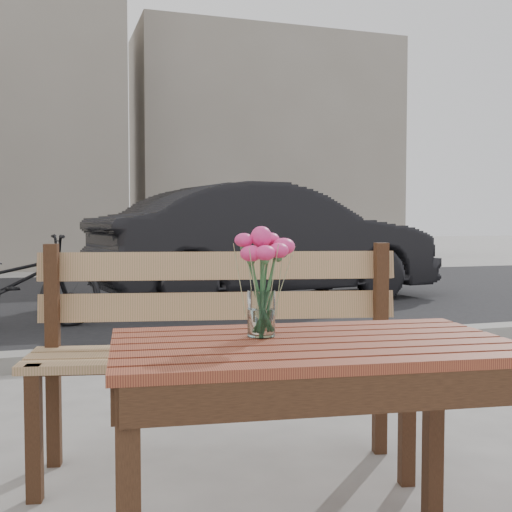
{
  "coord_description": "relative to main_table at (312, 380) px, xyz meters",
  "views": [
    {
      "loc": [
        -0.71,
        -1.73,
        1.03
      ],
      "look_at": [
        -0.12,
        0.11,
        0.93
      ],
      "focal_mm": 45.0,
      "sensor_mm": 36.0,
      "label": 1
    }
  ],
  "objects": [
    {
      "name": "street",
      "position": [
        -0.0,
        5.12,
        -0.55
      ],
      "size": [
        30.0,
        8.12,
        0.12
      ],
      "color": "black",
      "rests_on": "ground"
    },
    {
      "name": "backdrop_buildings",
      "position": [
        0.17,
        14.45,
        3.02
      ],
      "size": [
        15.5,
        4.0,
        8.0
      ],
      "color": "gray",
      "rests_on": "ground"
    },
    {
      "name": "main_table",
      "position": [
        0.0,
        0.0,
        0.0
      ],
      "size": [
        1.2,
        0.79,
        0.7
      ],
      "rotation": [
        0.0,
        0.0,
        -0.12
      ],
      "color": "#5F2519",
      "rests_on": "ground"
    },
    {
      "name": "main_bench",
      "position": [
        -0.02,
        0.91,
        0.0
      ],
      "size": [
        1.62,
        0.77,
        0.97
      ],
      "rotation": [
        0.0,
        0.0,
        -0.21
      ],
      "color": "#977A4E",
      "rests_on": "ground"
    },
    {
      "name": "main_vase",
      "position": [
        -0.12,
        0.11,
        0.32
      ],
      "size": [
        0.18,
        0.18,
        0.32
      ],
      "color": "white",
      "rests_on": "main_table"
    },
    {
      "name": "parked_car",
      "position": [
        2.04,
        6.31,
        0.17
      ],
      "size": [
        4.8,
        2.33,
        1.52
      ],
      "primitive_type": "imported",
      "rotation": [
        0.0,
        0.0,
        1.73
      ],
      "color": "black",
      "rests_on": "ground"
    },
    {
      "name": "bicycle",
      "position": [
        -1.08,
        4.84,
        -0.12
      ],
      "size": [
        1.83,
        0.88,
        0.92
      ],
      "primitive_type": "imported",
      "rotation": [
        0.0,
        0.0,
        1.73
      ],
      "color": "black",
      "rests_on": "ground"
    }
  ]
}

